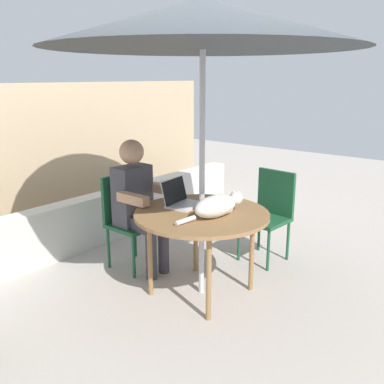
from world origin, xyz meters
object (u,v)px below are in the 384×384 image
(patio_table, at_px, (202,219))
(person_seated, at_px, (138,199))
(chair_occupied, at_px, (127,214))
(laptop, at_px, (179,198))
(patio_umbrella, at_px, (203,24))
(cat, at_px, (218,206))
(chair_empty, at_px, (270,209))

(patio_table, distance_m, person_seated, 0.73)
(patio_table, height_order, chair_occupied, chair_occupied)
(patio_table, xyz_separation_m, laptop, (0.04, 0.27, 0.12))
(patio_umbrella, bearing_deg, patio_table, 0.00)
(patio_table, bearing_deg, person_seated, 90.00)
(patio_table, height_order, laptop, laptop)
(patio_table, bearing_deg, patio_umbrella, 0.00)
(laptop, bearing_deg, cat, -94.90)
(person_seated, distance_m, laptop, 0.47)
(patio_table, bearing_deg, cat, -88.42)
(chair_empty, xyz_separation_m, laptop, (-0.94, 0.35, 0.26))
(cat, bearing_deg, patio_table, 91.58)
(patio_table, height_order, person_seated, person_seated)
(patio_table, xyz_separation_m, cat, (0.00, -0.15, 0.14))
(patio_umbrella, height_order, chair_empty, patio_umbrella)
(chair_empty, height_order, person_seated, person_seated)
(chair_occupied, xyz_separation_m, cat, (0.00, -1.04, 0.28))
(chair_empty, bearing_deg, patio_umbrella, 175.46)
(chair_occupied, bearing_deg, chair_empty, -44.45)
(chair_occupied, distance_m, person_seated, 0.23)
(chair_empty, xyz_separation_m, cat, (-0.98, -0.08, 0.28))
(patio_table, height_order, cat, cat)
(patio_umbrella, xyz_separation_m, chair_occupied, (0.00, 0.88, -1.60))
(patio_umbrella, distance_m, chair_empty, 1.88)
(cat, bearing_deg, person_seated, 90.27)
(patio_table, distance_m, laptop, 0.30)
(laptop, distance_m, cat, 0.42)
(chair_occupied, xyz_separation_m, laptop, (0.04, -0.62, 0.26))
(patio_table, xyz_separation_m, person_seated, (0.00, 0.73, 0.03))
(cat, bearing_deg, patio_umbrella, 91.58)
(patio_umbrella, bearing_deg, cat, -88.42)
(patio_table, height_order, chair_empty, chair_empty)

